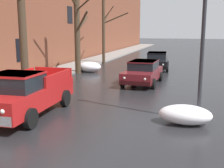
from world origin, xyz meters
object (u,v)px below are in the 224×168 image
object	(u,v)px
bare_tree_mid_block	(77,28)
bare_tree_far_down_block	(105,24)
pickup_truck_red_approaching_near_lane	(25,93)
bare_tree_second_along_sidewalk	(22,21)
sedan_black_parked_kerbside_mid	(157,60)
sedan_maroon_parked_kerbside_close	(143,72)
street_lamp_post	(204,18)

from	to	relation	value
bare_tree_mid_block	bare_tree_far_down_block	world-z (taller)	bare_tree_far_down_block
bare_tree_mid_block	pickup_truck_red_approaching_near_lane	xyz separation A→B (m)	(2.34, -10.74, -2.53)
bare_tree_second_along_sidewalk	pickup_truck_red_approaching_near_lane	bearing A→B (deg)	-56.77
bare_tree_second_along_sidewalk	bare_tree_far_down_block	distance (m)	13.55
bare_tree_second_along_sidewalk	sedan_black_parked_kerbside_mid	world-z (taller)	bare_tree_second_along_sidewalk
bare_tree_far_down_block	sedan_maroon_parked_kerbside_close	distance (m)	11.31
sedan_black_parked_kerbside_mid	bare_tree_second_along_sidewalk	bearing A→B (deg)	-117.25
street_lamp_post	bare_tree_second_along_sidewalk	bearing A→B (deg)	164.47
sedan_maroon_parked_kerbside_close	sedan_black_parked_kerbside_mid	size ratio (longest dim) A/B	0.97
bare_tree_mid_block	sedan_black_parked_kerbside_mid	distance (m)	7.11
bare_tree_far_down_block	pickup_truck_red_approaching_near_lane	bearing A→B (deg)	-82.37
bare_tree_second_along_sidewalk	street_lamp_post	xyz separation A→B (m)	(8.87, -2.47, -0.03)
bare_tree_mid_block	sedan_maroon_parked_kerbside_close	bearing A→B (deg)	-28.11
bare_tree_second_along_sidewalk	sedan_black_parked_kerbside_mid	bearing A→B (deg)	62.75
pickup_truck_red_approaching_near_lane	sedan_maroon_parked_kerbside_close	size ratio (longest dim) A/B	1.17
pickup_truck_red_approaching_near_lane	street_lamp_post	bearing A→B (deg)	10.33
bare_tree_second_along_sidewalk	pickup_truck_red_approaching_near_lane	world-z (taller)	bare_tree_second_along_sidewalk
bare_tree_far_down_block	sedan_maroon_parked_kerbside_close	size ratio (longest dim) A/B	1.64
bare_tree_second_along_sidewalk	bare_tree_mid_block	world-z (taller)	bare_tree_second_along_sidewalk
sedan_black_parked_kerbside_mid	bare_tree_far_down_block	bearing A→B (deg)	152.83
pickup_truck_red_approaching_near_lane	street_lamp_post	distance (m)	7.17
bare_tree_mid_block	sedan_maroon_parked_kerbside_close	distance (m)	6.82
pickup_truck_red_approaching_near_lane	street_lamp_post	xyz separation A→B (m)	(6.48, 1.18, 2.83)
bare_tree_second_along_sidewalk	sedan_maroon_parked_kerbside_close	xyz separation A→B (m)	(5.60, 4.13, -2.99)
sedan_black_parked_kerbside_mid	street_lamp_post	world-z (taller)	street_lamp_post
pickup_truck_red_approaching_near_lane	sedan_maroon_parked_kerbside_close	bearing A→B (deg)	67.60
bare_tree_mid_block	street_lamp_post	distance (m)	13.01
street_lamp_post	bare_tree_mid_block	bearing A→B (deg)	132.71
bare_tree_mid_block	sedan_maroon_parked_kerbside_close	world-z (taller)	bare_tree_mid_block
bare_tree_mid_block	sedan_black_parked_kerbside_mid	bearing A→B (deg)	33.69
pickup_truck_red_approaching_near_lane	sedan_black_parked_kerbside_mid	size ratio (longest dim) A/B	1.13
street_lamp_post	bare_tree_far_down_block	bearing A→B (deg)	118.76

